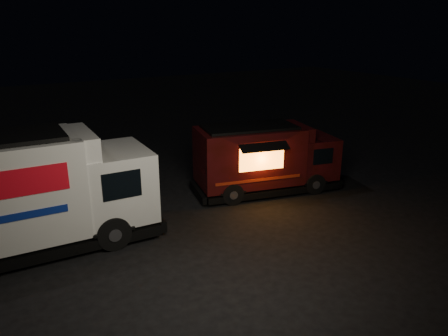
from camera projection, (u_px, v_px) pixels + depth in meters
ground at (210, 230)px, 14.21m from camera, size 80.00×80.00×0.00m
white_truck at (22, 194)px, 12.43m from camera, size 7.85×2.90×3.52m
red_truck at (267, 158)px, 17.12m from camera, size 6.13×3.35×2.70m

